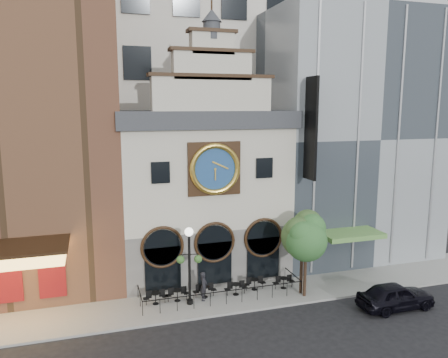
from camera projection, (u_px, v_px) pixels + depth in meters
name	position (u px, v px, depth m)	size (l,w,h in m)	color
ground	(232.00, 315.00, 26.81)	(120.00, 120.00, 0.00)	black
sidewalk	(221.00, 297.00, 29.15)	(44.00, 5.00, 0.15)	gray
clock_building	(200.00, 186.00, 33.08)	(12.60, 8.78, 18.65)	#605E5B
theater_building	(11.00, 107.00, 30.35)	(14.00, 15.60, 25.00)	brown
retail_building	(338.00, 135.00, 38.29)	(14.00, 14.40, 20.00)	gray
office_tower	(169.00, 30.00, 42.35)	(20.00, 16.00, 40.00)	beige
cafe_railing	(221.00, 290.00, 29.06)	(10.60, 2.60, 0.90)	black
bistro_0	(156.00, 297.00, 27.87)	(1.58, 0.68, 0.90)	black
bistro_1	(177.00, 294.00, 28.31)	(1.58, 0.68, 0.90)	black
bistro_2	(205.00, 291.00, 28.87)	(1.58, 0.68, 0.90)	black
bistro_3	(236.00, 288.00, 29.26)	(1.58, 0.68, 0.90)	black
bistro_4	(255.00, 283.00, 30.04)	(1.58, 0.68, 0.90)	black
bistro_5	(284.00, 282.00, 30.28)	(1.58, 0.68, 0.90)	black
car_right	(396.00, 296.00, 27.53)	(1.99, 4.96, 1.69)	black
pedestrian	(204.00, 286.00, 28.40)	(0.70, 0.46, 1.91)	black
lamppost	(189.00, 257.00, 27.47)	(1.60, 0.73, 5.05)	black
tree_left	(303.00, 233.00, 29.04)	(2.94, 2.83, 5.67)	#382619
tree_right	(307.00, 237.00, 28.56)	(2.87, 2.76, 5.52)	#382619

